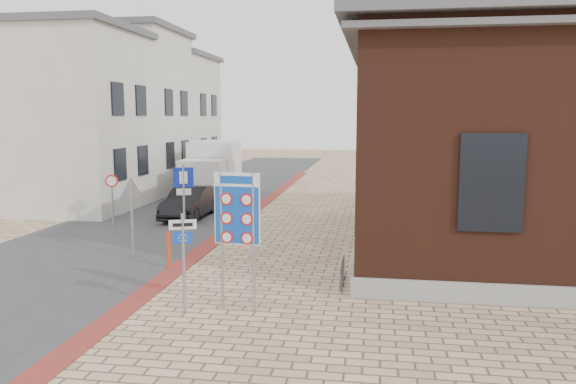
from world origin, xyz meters
The scene contains 16 objects.
ground centered at (0.00, 0.00, 0.00)m, with size 120.00×120.00×0.00m, color tan.
road_strip centered at (-5.50, 15.00, 0.01)m, with size 7.00×60.00×0.02m, color #38383A.
curb_strip centered at (-2.00, 10.00, 0.01)m, with size 0.60×40.00×0.02m, color maroon.
brick_building centered at (8.99, 7.00, 3.49)m, with size 13.00×13.00×6.80m.
townhouse_near centered at (-10.99, 12.00, 4.17)m, with size 7.40×6.40×8.30m.
townhouse_mid centered at (-10.99, 18.00, 4.57)m, with size 7.40×6.40×9.10m.
townhouse_far centered at (-10.99, 24.00, 4.17)m, with size 7.40×6.40×8.30m.
bike_rack centered at (2.65, 2.20, 0.26)m, with size 0.08×1.80×0.60m.
sedan centered at (-4.28, 10.52, 0.66)m, with size 1.39×4.00×1.32m, color black.
box_truck centered at (-5.31, 17.29, 1.50)m, with size 2.60×5.66×2.91m.
border_sign centered at (0.50, -0.24, 2.21)m, with size 1.05×0.17×3.07m.
essen_sign centered at (-0.63, -0.56, 1.43)m, with size 0.57×0.25×2.19m.
parking_sign centered at (-2.39, 4.50, 1.93)m, with size 0.60×0.21×2.79m.
yield_sign centered at (-3.80, 3.82, 1.82)m, with size 0.85×0.15×2.39m.
speed_sign centered at (-6.50, 8.00, 1.35)m, with size 0.47×0.20×2.06m.
bollard centered at (-2.28, 2.80, 0.53)m, with size 0.10×0.10×1.06m, color #FF350D.
Camera 1 is at (3.46, -11.93, 4.27)m, focal length 35.00 mm.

